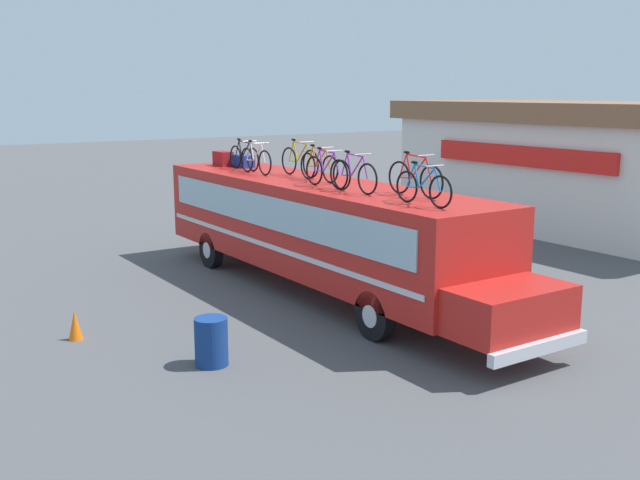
# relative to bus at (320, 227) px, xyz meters

# --- Properties ---
(ground_plane) EXTENTS (120.00, 120.00, 0.00)m
(ground_plane) POSITION_rel_bus_xyz_m (-0.26, 0.00, -1.68)
(ground_plane) COLOR #4C4C4F
(bus) EXTENTS (13.30, 2.66, 2.81)m
(bus) POSITION_rel_bus_xyz_m (0.00, 0.00, 0.00)
(bus) COLOR red
(bus) RESTS_ON ground
(luggage_bag_1) EXTENTS (0.69, 0.39, 0.43)m
(luggage_bag_1) POSITION_rel_bus_xyz_m (-5.10, -0.12, 1.35)
(luggage_bag_1) COLOR maroon
(luggage_bag_1) RESTS_ON bus
(luggage_bag_2) EXTENTS (0.76, 0.38, 0.36)m
(luggage_bag_2) POSITION_rel_bus_xyz_m (-4.36, 0.18, 1.31)
(luggage_bag_2) COLOR #193899
(luggage_bag_2) RESTS_ON bus
(rooftop_bicycle_1) EXTENTS (1.72, 0.44, 0.89)m
(rooftop_bicycle_1) POSITION_rel_bus_xyz_m (-3.69, -0.16, 1.51)
(rooftop_bicycle_1) COLOR black
(rooftop_bicycle_1) RESTS_ON bus
(rooftop_bicycle_2) EXTENTS (1.70, 0.44, 0.91)m
(rooftop_bicycle_2) POSITION_rel_bus_xyz_m (-2.56, -0.40, 1.51)
(rooftop_bicycle_2) COLOR black
(rooftop_bicycle_2) RESTS_ON bus
(rooftop_bicycle_3) EXTENTS (1.82, 0.44, 0.98)m
(rooftop_bicycle_3) POSITION_rel_bus_xyz_m (-1.39, 0.28, 1.54)
(rooftop_bicycle_3) COLOR black
(rooftop_bicycle_3) RESTS_ON bus
(rooftop_bicycle_4) EXTENTS (1.69, 0.44, 0.91)m
(rooftop_bicycle_4) POSITION_rel_bus_xyz_m (-0.20, 0.10, 1.51)
(rooftop_bicycle_4) COLOR black
(rooftop_bicycle_4) RESTS_ON bus
(rooftop_bicycle_5) EXTENTS (1.73, 0.44, 0.93)m
(rooftop_bicycle_5) POSITION_rel_bus_xyz_m (0.92, -0.43, 1.52)
(rooftop_bicycle_5) COLOR black
(rooftop_bicycle_5) RESTS_ON bus
(rooftop_bicycle_6) EXTENTS (1.66, 0.44, 0.92)m
(rooftop_bicycle_6) POSITION_rel_bus_xyz_m (2.02, -0.43, 1.52)
(rooftop_bicycle_6) COLOR black
(rooftop_bicycle_6) RESTS_ON bus
(rooftop_bicycle_7) EXTENTS (1.77, 0.44, 0.96)m
(rooftop_bicycle_7) POSITION_rel_bus_xyz_m (3.25, 0.28, 1.53)
(rooftop_bicycle_7) COLOR black
(rooftop_bicycle_7) RESTS_ON bus
(rooftop_bicycle_8) EXTENTS (1.64, 0.44, 0.86)m
(rooftop_bicycle_8) POSITION_rel_bus_xyz_m (4.31, -0.43, 1.49)
(rooftop_bicycle_8) COLOR black
(rooftop_bicycle_8) RESTS_ON bus
(roadside_building) EXTENTS (13.93, 6.62, 4.65)m
(roadside_building) POSITION_rel_bus_xyz_m (-2.28, 13.02, 0.70)
(roadside_building) COLOR silver
(roadside_building) RESTS_ON ground
(trash_bin) EXTENTS (0.62, 0.62, 0.92)m
(trash_bin) POSITION_rel_bus_xyz_m (3.22, -4.58, -1.22)
(trash_bin) COLOR navy
(trash_bin) RESTS_ON ground
(traffic_cone) EXTENTS (0.29, 0.29, 0.62)m
(traffic_cone) POSITION_rel_bus_xyz_m (0.34, -6.28, -1.37)
(traffic_cone) COLOR orange
(traffic_cone) RESTS_ON ground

